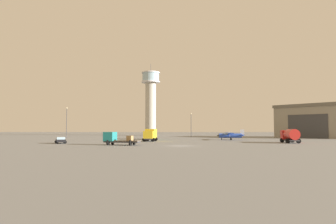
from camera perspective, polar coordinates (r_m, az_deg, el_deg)
ground_plane at (r=53.59m, az=2.39°, el=-6.63°), size 400.00×400.00×0.00m
control_tower at (r=134.36m, az=-3.42°, el=2.74°), size 8.42×8.42×33.11m
hangar at (r=112.53m, az=27.03°, el=-1.61°), size 28.37×28.33×11.33m
airplane_blue at (r=82.68m, az=12.14°, el=-4.43°), size 7.73×9.85×2.90m
truck_box_yellow at (r=72.69m, az=-3.48°, el=-4.41°), size 3.56×5.78×3.04m
truck_box_green at (r=85.81m, az=-3.44°, el=-4.27°), size 3.72×6.29×2.91m
truck_fuel_tanker_red at (r=69.36m, az=22.81°, el=-4.20°), size 3.44×5.97×3.04m
truck_flatbed_teal at (r=57.00m, az=-10.03°, el=-5.16°), size 7.23×4.00×2.50m
car_black at (r=66.03m, az=-20.27°, el=-5.15°), size 3.35×4.39×1.37m
light_post_west at (r=107.21m, az=4.54°, el=-2.13°), size 0.44×0.44×8.80m
light_post_centre at (r=103.93m, az=-19.23°, el=-1.50°), size 0.44×0.44×10.26m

